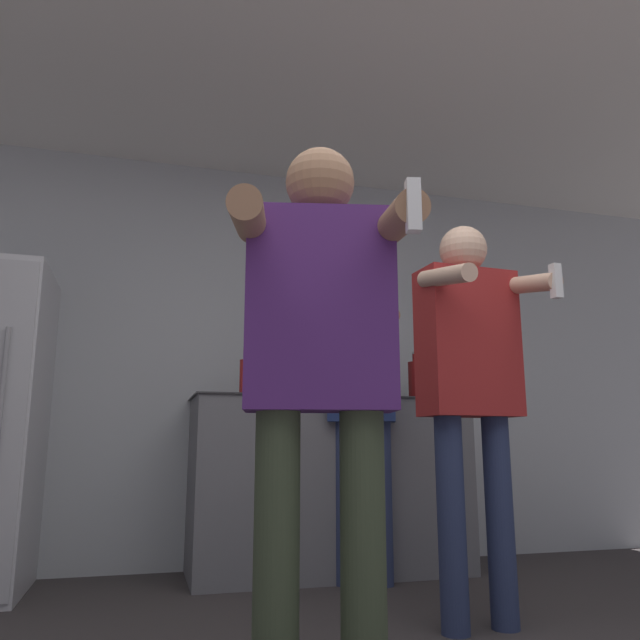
{
  "coord_description": "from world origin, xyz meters",
  "views": [
    {
      "loc": [
        -0.64,
        -1.27,
        0.72
      ],
      "look_at": [
        -0.14,
        0.53,
        1.1
      ],
      "focal_mm": 35.0,
      "sensor_mm": 36.0,
      "label": 1
    }
  ],
  "objects": [
    {
      "name": "counter",
      "position": [
        0.43,
        2.37,
        0.5
      ],
      "size": [
        1.63,
        0.64,
        1.0
      ],
      "color": "slate",
      "rests_on": "ground_plane"
    },
    {
      "name": "person_spectator_back",
      "position": [
        0.53,
        2.03,
        1.05
      ],
      "size": [
        0.55,
        0.6,
        1.72
      ],
      "color": "navy",
      "rests_on": "ground_plane"
    },
    {
      "name": "ceiling_slab",
      "position": [
        0.0,
        1.34,
        2.57
      ],
      "size": [
        7.0,
        3.19,
        0.05
      ],
      "color": "silver",
      "rests_on": "wall_back"
    },
    {
      "name": "bottle_clear_vodka",
      "position": [
        0.2,
        2.3,
        1.1
      ],
      "size": [
        0.09,
        0.09,
        0.25
      ],
      "color": "maroon",
      "rests_on": "counter"
    },
    {
      "name": "person_woman_foreground",
      "position": [
        -0.14,
        0.51,
        0.99
      ],
      "size": [
        0.6,
        0.59,
        1.66
      ],
      "color": "#38422D",
      "rests_on": "ground_plane"
    },
    {
      "name": "bottle_short_whiskey",
      "position": [
        -0.09,
        2.3,
        1.12
      ],
      "size": [
        0.06,
        0.06,
        0.29
      ],
      "color": "maroon",
      "rests_on": "counter"
    },
    {
      "name": "bottle_tall_gin",
      "position": [
        0.98,
        2.3,
        1.13
      ],
      "size": [
        0.09,
        0.09,
        0.31
      ],
      "color": "maroon",
      "rests_on": "counter"
    },
    {
      "name": "person_man_side",
      "position": [
        0.69,
        1.11,
        1.03
      ],
      "size": [
        0.49,
        0.48,
        1.69
      ],
      "color": "navy",
      "rests_on": "ground_plane"
    },
    {
      "name": "wall_back",
      "position": [
        0.0,
        2.7,
        1.27
      ],
      "size": [
        7.0,
        0.06,
        2.55
      ],
      "color": "#B2B7BC",
      "rests_on": "ground_plane"
    }
  ]
}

